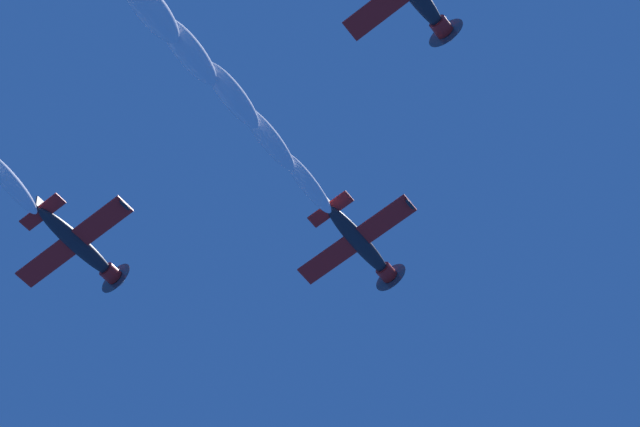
{
  "coord_description": "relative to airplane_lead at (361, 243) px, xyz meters",
  "views": [
    {
      "loc": [
        -41.08,
        -13.56,
        1.46
      ],
      "look_at": [
        -9.04,
        2.01,
        80.52
      ],
      "focal_mm": 67.21,
      "sensor_mm": 36.0,
      "label": 1
    }
  ],
  "objects": [
    {
      "name": "smoke_trail_lead",
      "position": [
        -22.72,
        4.62,
        -3.37
      ],
      "size": [
        31.36,
        8.56,
        6.44
      ],
      "color": "white"
    },
    {
      "name": "airplane_lead",
      "position": [
        0.0,
        0.0,
        0.0
      ],
      "size": [
        9.04,
        10.14,
        2.85
      ],
      "color": "#232328"
    },
    {
      "name": "airplane_left_wingman",
      "position": [
        -10.03,
        18.05,
        -2.67
      ],
      "size": [
        9.03,
        10.13,
        3.43
      ],
      "color": "#232328"
    }
  ]
}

